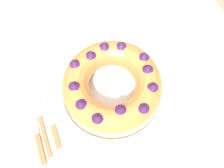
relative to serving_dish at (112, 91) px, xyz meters
name	(u,v)px	position (x,y,z in m)	size (l,w,h in m)	color
ground_plane	(111,141)	(-0.01, -0.02, -0.78)	(8.00, 8.00, 0.00)	gray
dining_table	(111,108)	(-0.01, -0.02, -0.10)	(1.16, 1.28, 0.76)	silver
serving_dish	(112,91)	(0.00, 0.00, 0.00)	(0.35, 0.35, 0.03)	white
bundt_cake	(112,84)	(0.00, 0.00, 0.06)	(0.32, 0.32, 0.10)	#C67538
fork	(42,124)	(-0.25, -0.02, -0.01)	(0.02, 0.19, 0.01)	#936038
serving_knife	(37,135)	(-0.28, -0.05, -0.01)	(0.02, 0.22, 0.01)	#936038
cake_knife	(53,126)	(-0.22, -0.04, -0.01)	(0.02, 0.18, 0.01)	#936038
side_bowl	(113,18)	(0.12, 0.29, 0.01)	(0.16, 0.16, 0.05)	white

